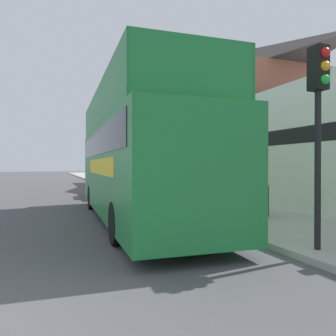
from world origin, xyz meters
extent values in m
plane|color=#4C4C4F|center=(0.00, 21.00, 0.00)|extent=(144.00, 144.00, 0.00)
cube|color=#ADAAA3|center=(7.66, 18.00, 0.07)|extent=(3.66, 108.00, 0.14)
cube|color=#935642|center=(12.49, 20.11, 3.42)|extent=(6.00, 22.06, 6.83)
pyramid|color=#383333|center=(12.49, 20.11, 8.46)|extent=(6.00, 22.06, 3.26)
cube|color=#1E7A38|center=(4.16, 6.51, 1.60)|extent=(2.92, 10.59, 2.68)
cube|color=yellow|center=(4.14, 5.99, 1.74)|extent=(2.76, 5.87, 0.45)
cube|color=black|center=(4.16, 6.51, 2.44)|extent=(2.92, 9.75, 0.70)
cube|color=#1E7A38|center=(4.16, 6.51, 2.99)|extent=(2.89, 9.75, 0.10)
cube|color=#1E7A38|center=(2.94, 6.56, 3.59)|extent=(0.45, 9.65, 1.10)
cube|color=#1E7A38|center=(5.38, 6.46, 3.59)|extent=(0.45, 9.65, 1.10)
cube|color=#1E7A38|center=(3.97, 1.72, 3.59)|extent=(2.51, 0.17, 1.10)
cube|color=#1E7A38|center=(4.32, 10.60, 3.59)|extent=(2.57, 1.57, 1.10)
cylinder|color=black|center=(3.16, 9.81, 0.48)|extent=(0.32, 0.97, 0.96)
cylinder|color=black|center=(5.42, 9.72, 0.48)|extent=(0.32, 0.97, 0.96)
cylinder|color=black|center=(2.91, 3.51, 0.48)|extent=(0.32, 0.97, 0.96)
cylinder|color=black|center=(5.17, 3.42, 0.48)|extent=(0.32, 0.97, 0.96)
cube|color=maroon|center=(4.72, 14.81, 0.55)|extent=(1.85, 4.42, 0.73)
cube|color=black|center=(4.71, 14.68, 1.16)|extent=(1.58, 2.14, 0.49)
cylinder|color=black|center=(3.96, 16.19, 0.33)|extent=(0.22, 0.66, 0.66)
cylinder|color=black|center=(5.55, 16.15, 0.33)|extent=(0.22, 0.66, 0.66)
cylinder|color=black|center=(3.88, 13.48, 0.33)|extent=(0.22, 0.66, 0.66)
cylinder|color=black|center=(5.48, 13.44, 0.33)|extent=(0.22, 0.66, 0.66)
cylinder|color=black|center=(6.38, 1.23, 1.69)|extent=(0.12, 0.12, 3.09)
cube|color=black|center=(6.38, 1.23, 3.66)|extent=(0.28, 0.31, 0.85)
sphere|color=red|center=(6.38, 1.06, 3.91)|extent=(0.19, 0.19, 0.19)
sphere|color=orange|center=(6.38, 1.06, 3.66)|extent=(0.19, 0.19, 0.19)
sphere|color=green|center=(6.38, 1.06, 3.40)|extent=(0.19, 0.19, 0.19)
cylinder|color=black|center=(6.26, 4.17, 2.18)|extent=(0.13, 0.13, 4.08)
cylinder|color=silver|center=(6.26, 4.17, 4.45)|extent=(0.32, 0.32, 0.45)
cone|color=black|center=(6.26, 4.17, 4.78)|extent=(0.35, 0.35, 0.22)
cylinder|color=black|center=(6.50, 11.59, 2.05)|extent=(0.13, 0.13, 3.81)
cylinder|color=silver|center=(6.50, 11.59, 4.18)|extent=(0.32, 0.32, 0.45)
cone|color=black|center=(6.50, 11.59, 4.51)|extent=(0.35, 0.35, 0.22)
cylinder|color=black|center=(6.52, 19.01, 2.09)|extent=(0.13, 0.13, 3.90)
cylinder|color=silver|center=(6.52, 19.01, 4.27)|extent=(0.32, 0.32, 0.45)
cone|color=black|center=(6.52, 19.01, 4.60)|extent=(0.35, 0.35, 0.22)
cylinder|color=black|center=(7.93, 5.08, 0.65)|extent=(0.44, 0.44, 1.01)
cylinder|color=#B28E1E|center=(7.93, 5.08, 1.11)|extent=(0.48, 0.48, 0.06)
camera|label=1|loc=(1.44, -3.71, 1.78)|focal=35.00mm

